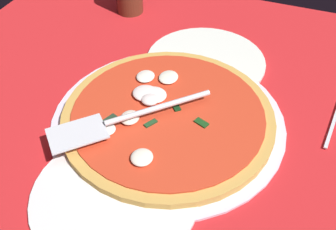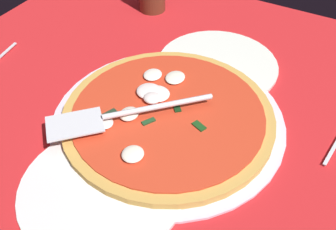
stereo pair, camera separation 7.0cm
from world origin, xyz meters
The scene contains 7 objects.
ground_plane centered at (0.00, 0.00, -0.40)cm, with size 101.92×101.92×0.80cm, color red.
checker_pattern centered at (0.00, 0.00, 0.05)cm, with size 101.92×101.92×0.10cm.
pizza_pan centered at (0.62, 4.02, 0.51)cm, with size 42.08×42.08×0.82cm, color silver.
dinner_plate_left centered at (-19.15, 5.01, 0.60)cm, with size 25.47×25.47×1.00cm, color white.
dinner_plate_right centered at (18.64, 2.38, 0.60)cm, with size 25.52×25.52×1.00cm, color silver.
pizza centered at (0.59, 3.80, 1.83)cm, with size 38.14×38.14×3.07cm.
pizza_server centered at (6.64, -1.92, 4.32)cm, with size 23.04×22.95×1.00cm.
Camera 2 is at (44.60, 28.59, 50.48)cm, focal length 41.75 mm.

